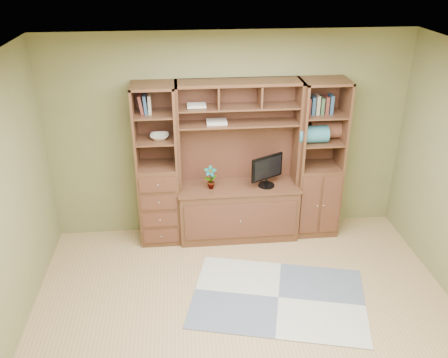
{
  "coord_description": "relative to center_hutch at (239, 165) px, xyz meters",
  "views": [
    {
      "loc": [
        -0.61,
        -3.55,
        3.44
      ],
      "look_at": [
        -0.14,
        1.2,
        1.1
      ],
      "focal_mm": 38.0,
      "sensor_mm": 36.0,
      "label": 1
    }
  ],
  "objects": [
    {
      "name": "magazines",
      "position": [
        -0.27,
        0.09,
        0.53
      ],
      "size": [
        0.24,
        0.18,
        0.04
      ],
      "primitive_type": "cube",
      "color": "beige",
      "rests_on": "center_hutch"
    },
    {
      "name": "left_tower",
      "position": [
        -1.0,
        0.04,
        0.0
      ],
      "size": [
        0.5,
        0.45,
        2.05
      ],
      "primitive_type": "cube",
      "color": "#4F2E1B",
      "rests_on": "ground"
    },
    {
      "name": "rug",
      "position": [
        0.28,
        -1.3,
        -1.02
      ],
      "size": [
        2.1,
        1.65,
        0.01
      ],
      "primitive_type": "cube",
      "rotation": [
        0.0,
        0.0,
        -0.25
      ],
      "color": "gray",
      "rests_on": "ground"
    },
    {
      "name": "orchid",
      "position": [
        -0.36,
        -0.03,
        -0.14
      ],
      "size": [
        0.16,
        0.11,
        0.3
      ],
      "primitive_type": "imported",
      "color": "#9F4A35",
      "rests_on": "center_hutch"
    },
    {
      "name": "right_tower",
      "position": [
        1.02,
        0.04,
        0.0
      ],
      "size": [
        0.55,
        0.45,
        2.05
      ],
      "primitive_type": "cube",
      "color": "#4F2E1B",
      "rests_on": "ground"
    },
    {
      "name": "blanket_teal",
      "position": [
        0.9,
        -0.01,
        0.37
      ],
      "size": [
        0.36,
        0.21,
        0.21
      ],
      "primitive_type": "cube",
      "color": "#2F6E7D",
      "rests_on": "right_tower"
    },
    {
      "name": "bowl",
      "position": [
        -0.95,
        0.04,
        0.39
      ],
      "size": [
        0.22,
        0.22,
        0.05
      ],
      "primitive_type": "imported",
      "color": "white",
      "rests_on": "left_tower"
    },
    {
      "name": "center_hutch",
      "position": [
        0.0,
        0.0,
        0.0
      ],
      "size": [
        1.54,
        0.53,
        2.05
      ],
      "primitive_type": "cube",
      "color": "#4F2E1B",
      "rests_on": "ground"
    },
    {
      "name": "monitor",
      "position": [
        0.35,
        -0.03,
        -0.01
      ],
      "size": [
        0.5,
        0.4,
        0.57
      ],
      "primitive_type": "cube",
      "rotation": [
        0.0,
        0.0,
        0.5
      ],
      "color": "black",
      "rests_on": "center_hutch"
    },
    {
      "name": "blanket_red",
      "position": [
        1.1,
        0.12,
        0.37
      ],
      "size": [
        0.39,
        0.22,
        0.22
      ],
      "primitive_type": "cube",
      "color": "brown",
      "rests_on": "right_tower"
    },
    {
      "name": "room",
      "position": [
        -0.1,
        -1.73,
        0.28
      ],
      "size": [
        4.6,
        4.1,
        2.64
      ],
      "color": "tan",
      "rests_on": "ground"
    }
  ]
}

